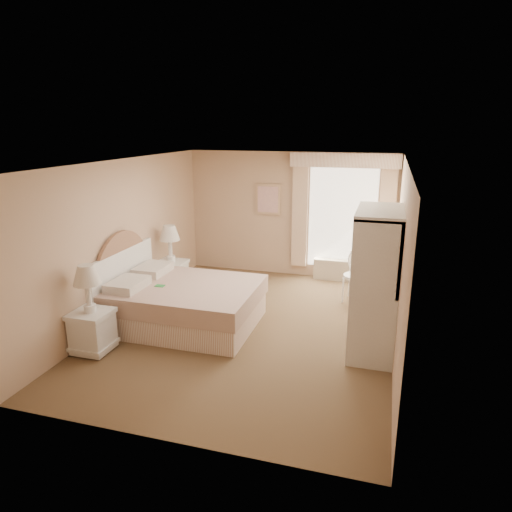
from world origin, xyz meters
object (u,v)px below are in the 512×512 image
(bed, at_px, (179,301))
(round_table, at_px, (375,264))
(nightstand_far, at_px, (171,268))
(cafe_chair, at_px, (358,271))
(armoire, at_px, (375,294))
(nightstand_near, at_px, (91,320))

(bed, xyz_separation_m, round_table, (2.87, 2.35, 0.15))
(bed, height_order, nightstand_far, bed)
(nightstand_far, height_order, cafe_chair, nightstand_far)
(nightstand_far, height_order, armoire, armoire)
(round_table, bearing_deg, nightstand_far, -162.49)
(nightstand_far, bearing_deg, armoire, -18.84)
(nightstand_far, bearing_deg, round_table, 17.51)
(bed, distance_m, nightstand_near, 1.38)
(cafe_chair, xyz_separation_m, armoire, (0.34, -1.81, 0.28))
(nightstand_far, bearing_deg, bed, -59.35)
(armoire, bearing_deg, round_table, 91.52)
(nightstand_far, distance_m, armoire, 3.87)
(bed, relative_size, nightstand_near, 1.79)
(nightstand_near, xyz_separation_m, nightstand_far, (-0.00, 2.39, 0.01))
(bed, height_order, armoire, armoire)
(bed, distance_m, nightstand_far, 1.42)
(nightstand_far, xyz_separation_m, armoire, (3.65, -1.25, 0.34))
(nightstand_far, xyz_separation_m, round_table, (3.59, 1.13, 0.04))
(nightstand_near, relative_size, cafe_chair, 1.32)
(nightstand_far, bearing_deg, cafe_chair, 9.65)
(nightstand_near, distance_m, nightstand_far, 2.39)
(cafe_chair, bearing_deg, round_table, 77.59)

